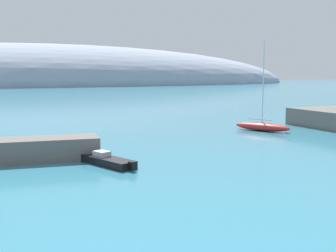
{
  "coord_description": "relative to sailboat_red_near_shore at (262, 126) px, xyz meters",
  "views": [
    {
      "loc": [
        -17.85,
        -5.46,
        6.95
      ],
      "look_at": [
        -3.07,
        28.31,
        2.28
      ],
      "focal_mm": 45.71,
      "sensor_mm": 36.0,
      "label": 1
    }
  ],
  "objects": [
    {
      "name": "motorboat_black_foreground",
      "position": [
        -21.95,
        -10.97,
        -0.24
      ],
      "size": [
        3.22,
        5.53,
        0.98
      ],
      "rotation": [
        0.0,
        0.0,
        1.94
      ],
      "color": "black",
      "rests_on": "water"
    },
    {
      "name": "distant_ridge",
      "position": [
        -1.72,
        195.43,
        -0.57
      ],
      "size": [
        309.27,
        89.06,
        43.7
      ],
      "primitive_type": "ellipsoid",
      "color": "#8E99AD",
      "rests_on": "ground"
    },
    {
      "name": "sailboat_red_near_shore",
      "position": [
        0.0,
        0.0,
        0.0
      ],
      "size": [
        4.66,
        6.93,
        10.56
      ],
      "rotation": [
        0.0,
        0.0,
        5.19
      ],
      "color": "red",
      "rests_on": "water"
    }
  ]
}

